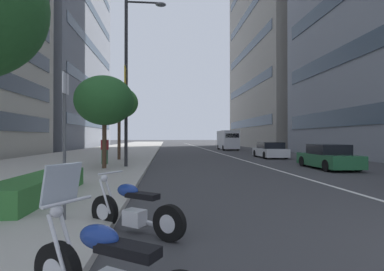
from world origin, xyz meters
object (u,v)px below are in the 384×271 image
object	(u,v)px
car_following_behind	(328,158)
parking_sign_by_curb	(65,131)
street_tree_far_plaza	(119,103)
pedestrian_on_plaza	(105,150)
car_far_down_avenue	(270,150)
street_lamp_with_banners	(131,68)
street_tree_by_lamp_post	(104,101)
motorcycle_second_in_row	(134,211)
delivery_van_ahead	(228,140)

from	to	relation	value
car_following_behind	parking_sign_by_curb	distance (m)	14.55
street_tree_far_plaza	pedestrian_on_plaza	size ratio (longest dim) A/B	3.14
street_tree_far_plaza	car_far_down_avenue	bearing A→B (deg)	-77.54
street_lamp_with_banners	street_tree_by_lamp_post	xyz separation A→B (m)	(-0.83, 1.29, -1.92)
motorcycle_second_in_row	street_lamp_with_banners	bearing A→B (deg)	-47.35
motorcycle_second_in_row	pedestrian_on_plaza	world-z (taller)	pedestrian_on_plaza
motorcycle_second_in_row	car_far_down_avenue	bearing A→B (deg)	-81.29
car_far_down_avenue	street_tree_by_lamp_post	world-z (taller)	street_tree_by_lamp_post
delivery_van_ahead	street_tree_far_plaza	distance (m)	22.06
car_far_down_avenue	car_following_behind	bearing A→B (deg)	-177.16
car_following_behind	pedestrian_on_plaza	world-z (taller)	pedestrian_on_plaza
car_far_down_avenue	parking_sign_by_curb	xyz separation A→B (m)	(-18.15, 10.85, 1.23)
car_following_behind	pedestrian_on_plaza	distance (m)	12.90
delivery_van_ahead	street_lamp_with_banners	xyz separation A→B (m)	(-23.38, 10.53, 4.14)
delivery_van_ahead	street_tree_far_plaza	world-z (taller)	street_tree_far_plaza
motorcycle_second_in_row	street_tree_by_lamp_post	world-z (taller)	street_tree_by_lamp_post
parking_sign_by_curb	pedestrian_on_plaza	xyz separation A→B (m)	(11.90, 1.71, -0.87)
car_following_behind	car_far_down_avenue	distance (m)	8.66
delivery_van_ahead	street_tree_by_lamp_post	world-z (taller)	street_tree_by_lamp_post
car_following_behind	delivery_van_ahead	distance (m)	24.26
street_tree_far_plaza	pedestrian_on_plaza	distance (m)	4.82
car_far_down_avenue	parking_sign_by_curb	size ratio (longest dim) A/B	1.52
car_far_down_avenue	street_lamp_with_banners	bearing A→B (deg)	127.92
car_following_behind	parking_sign_by_curb	world-z (taller)	parking_sign_by_curb
car_far_down_avenue	delivery_van_ahead	bearing A→B (deg)	3.04
motorcycle_second_in_row	pedestrian_on_plaza	bearing A→B (deg)	-40.33
motorcycle_second_in_row	street_tree_by_lamp_post	distance (m)	10.81
car_far_down_avenue	street_tree_far_plaza	bearing A→B (deg)	104.53
street_tree_by_lamp_post	street_tree_far_plaza	size ratio (longest dim) A/B	0.91
car_far_down_avenue	motorcycle_second_in_row	bearing A→B (deg)	155.08
street_tree_far_plaza	street_lamp_with_banners	bearing A→B (deg)	-163.82
car_far_down_avenue	street_lamp_with_banners	size ratio (longest dim) A/B	0.48
delivery_van_ahead	motorcycle_second_in_row	bearing A→B (deg)	164.15
car_far_down_avenue	parking_sign_by_curb	world-z (taller)	parking_sign_by_curb
parking_sign_by_curb	street_tree_far_plaza	world-z (taller)	street_tree_far_plaza
street_tree_far_plaza	parking_sign_by_curb	bearing A→B (deg)	-174.72
car_far_down_avenue	street_lamp_with_banners	distance (m)	14.21
delivery_van_ahead	parking_sign_by_curb	distance (m)	35.36
street_tree_by_lamp_post	pedestrian_on_plaza	distance (m)	3.60
motorcycle_second_in_row	street_lamp_with_banners	world-z (taller)	street_lamp_with_banners
parking_sign_by_curb	street_lamp_with_banners	distance (m)	10.99
car_following_behind	pedestrian_on_plaza	bearing A→B (deg)	80.71
delivery_van_ahead	street_lamp_with_banners	distance (m)	25.98
car_far_down_avenue	pedestrian_on_plaza	size ratio (longest dim) A/B	2.61
motorcycle_second_in_row	car_far_down_avenue	distance (m)	20.89
car_far_down_avenue	street_lamp_with_banners	xyz separation A→B (m)	(-7.80, 10.80, 4.94)
motorcycle_second_in_row	pedestrian_on_plaza	distance (m)	12.75
motorcycle_second_in_row	street_tree_far_plaza	bearing A→B (deg)	-44.34
street_lamp_with_banners	parking_sign_by_curb	bearing A→B (deg)	179.73
parking_sign_by_curb	street_lamp_with_banners	size ratio (longest dim) A/B	0.31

